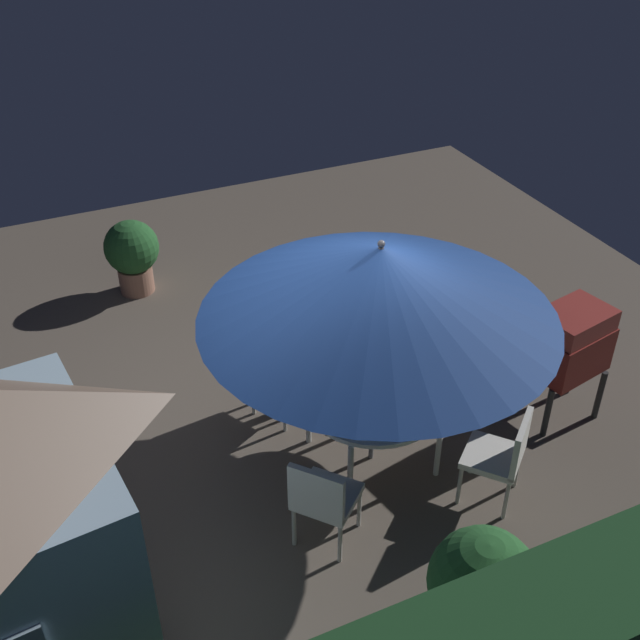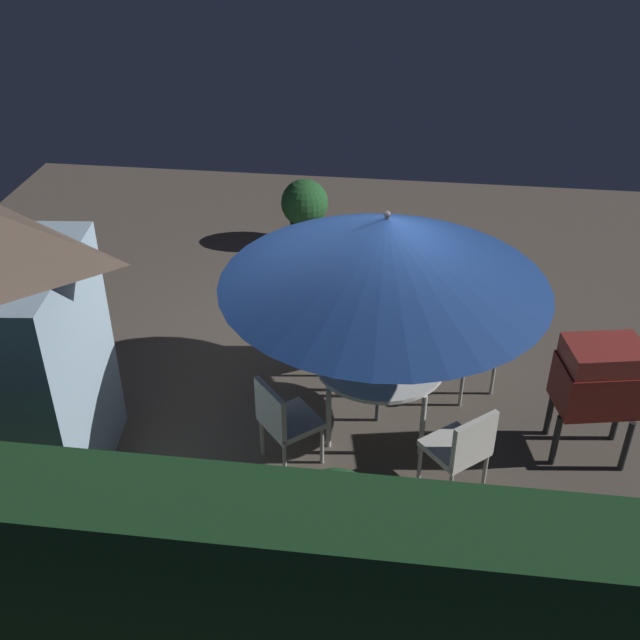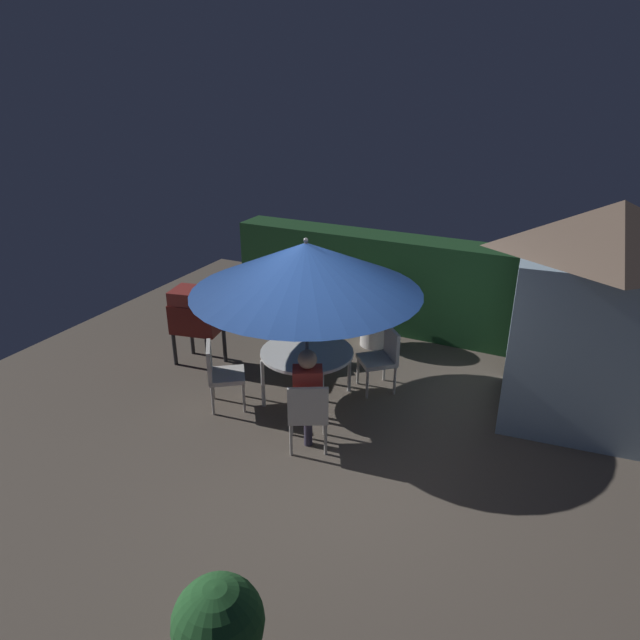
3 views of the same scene
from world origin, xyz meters
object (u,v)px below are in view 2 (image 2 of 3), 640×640
at_px(potted_plant_by_grill, 305,208).
at_px(chair_far_side, 283,418).
at_px(chair_near_shed, 335,318).
at_px(chair_toward_house, 475,346).
at_px(patio_umbrella, 385,251).
at_px(bbq_grill, 599,379).
at_px(person_in_red, 338,301).
at_px(potted_plant_by_shed, 335,527).
at_px(patio_table, 380,366).
at_px(chair_toward_hedge, 462,447).

bearing_deg(potted_plant_by_grill, chair_far_side, 95.70).
relative_size(chair_near_shed, chair_toward_house, 1.00).
xyz_separation_m(patio_umbrella, bbq_grill, (-1.95, 0.20, -1.03)).
relative_size(chair_far_side, chair_toward_house, 1.00).
bearing_deg(chair_far_side, chair_near_shed, -99.18).
bearing_deg(chair_far_side, potted_plant_by_grill, -84.30).
xyz_separation_m(bbq_grill, person_in_red, (2.44, -1.14, -0.06)).
relative_size(chair_toward_house, potted_plant_by_shed, 0.86).
bearing_deg(bbq_grill, chair_toward_house, -40.67).
bearing_deg(chair_toward_house, chair_near_shed, -13.07).
height_order(patio_table, patio_umbrella, patio_umbrella).
height_order(chair_toward_hedge, potted_plant_by_grill, potted_plant_by_grill).
height_order(patio_umbrella, potted_plant_by_shed, patio_umbrella).
xyz_separation_m(patio_table, potted_plant_by_shed, (0.20, 1.98, -0.07)).
bearing_deg(chair_near_shed, chair_toward_house, 166.93).
distance_m(potted_plant_by_shed, potted_plant_by_grill, 5.85).
bearing_deg(chair_far_side, person_in_red, -100.95).
bearing_deg(patio_umbrella, potted_plant_by_shed, 84.12).
bearing_deg(patio_table, chair_near_shed, -62.15).
bearing_deg(patio_umbrella, person_in_red, -62.15).
distance_m(patio_umbrella, chair_toward_house, 1.78).
xyz_separation_m(chair_far_side, chair_toward_hedge, (-1.57, 0.18, 0.00)).
xyz_separation_m(chair_far_side, potted_plant_by_shed, (-0.61, 1.27, 0.08)).
relative_size(patio_table, bbq_grill, 1.03).
distance_m(bbq_grill, chair_far_side, 2.82).
xyz_separation_m(patio_umbrella, chair_near_shed, (0.53, -1.01, -1.36)).
relative_size(patio_table, patio_umbrella, 0.42).
bearing_deg(chair_near_shed, chair_far_side, 80.82).
bearing_deg(patio_table, bbq_grill, 174.12).
distance_m(patio_table, chair_toward_hedge, 1.18).
height_order(bbq_grill, chair_toward_hedge, bbq_grill).
xyz_separation_m(chair_toward_hedge, potted_plant_by_shed, (0.96, 1.09, 0.08)).
height_order(patio_table, chair_toward_hedge, chair_toward_hedge).
xyz_separation_m(chair_toward_hedge, person_in_red, (1.26, -1.82, 0.26)).
bearing_deg(chair_near_shed, patio_table, 117.85).
distance_m(patio_table, potted_plant_by_shed, 1.99).
relative_size(chair_near_shed, potted_plant_by_grill, 0.97).
relative_size(chair_toward_hedge, chair_toward_house, 1.00).
bearing_deg(person_in_red, patio_umbrella, 117.85).
relative_size(bbq_grill, chair_far_side, 1.33).
bearing_deg(patio_umbrella, bbq_grill, 174.12).
distance_m(patio_umbrella, potted_plant_by_shed, 2.36).
height_order(chair_toward_hedge, person_in_red, person_in_red).
bearing_deg(bbq_grill, patio_table, -5.88).
xyz_separation_m(chair_near_shed, person_in_red, (-0.04, 0.08, 0.26)).
relative_size(chair_toward_house, potted_plant_by_grill, 0.97).
relative_size(bbq_grill, chair_near_shed, 1.33).
xyz_separation_m(chair_near_shed, chair_toward_house, (-1.47, 0.34, 0.00)).
xyz_separation_m(patio_table, chair_toward_hedge, (-0.76, 0.89, -0.15)).
xyz_separation_m(patio_umbrella, chair_toward_hedge, (-0.76, 0.89, -1.36)).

